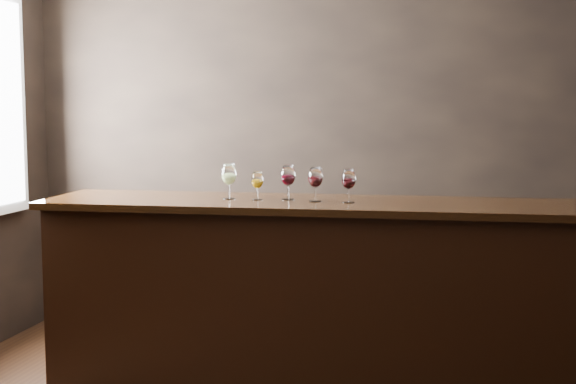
% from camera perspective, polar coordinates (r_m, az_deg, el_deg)
% --- Properties ---
extents(room_shell, '(5.02, 4.52, 2.81)m').
position_cam_1_polar(room_shell, '(3.88, -3.20, 7.24)').
color(room_shell, black).
rests_on(room_shell, ground).
extents(bar_counter, '(3.24, 0.86, 1.12)m').
position_cam_1_polar(bar_counter, '(4.92, 2.02, -7.65)').
color(bar_counter, black).
rests_on(bar_counter, ground).
extents(bar_top, '(3.35, 0.94, 0.04)m').
position_cam_1_polar(bar_top, '(4.81, 2.05, -0.90)').
color(bar_top, black).
rests_on(bar_top, bar_counter).
extents(back_bar_shelf, '(2.62, 0.40, 0.94)m').
position_cam_1_polar(back_bar_shelf, '(5.89, 1.77, -6.21)').
color(back_bar_shelf, black).
rests_on(back_bar_shelf, ground).
extents(glass_white, '(0.09, 0.09, 0.22)m').
position_cam_1_polar(glass_white, '(4.91, -4.23, 1.21)').
color(glass_white, white).
rests_on(glass_white, bar_top).
extents(glass_amber, '(0.07, 0.07, 0.17)m').
position_cam_1_polar(glass_amber, '(4.85, -2.20, 0.81)').
color(glass_amber, white).
rests_on(glass_amber, bar_top).
extents(glass_red_a, '(0.09, 0.09, 0.21)m').
position_cam_1_polar(glass_red_a, '(4.86, 0.00, 1.13)').
color(glass_red_a, white).
rests_on(glass_red_a, bar_top).
extents(glass_red_b, '(0.09, 0.09, 0.21)m').
position_cam_1_polar(glass_red_b, '(4.77, 1.96, 1.00)').
color(glass_red_b, white).
rests_on(glass_red_b, bar_top).
extents(glass_red_c, '(0.09, 0.09, 0.20)m').
position_cam_1_polar(glass_red_c, '(4.72, 4.34, 0.86)').
color(glass_red_c, white).
rests_on(glass_red_c, bar_top).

